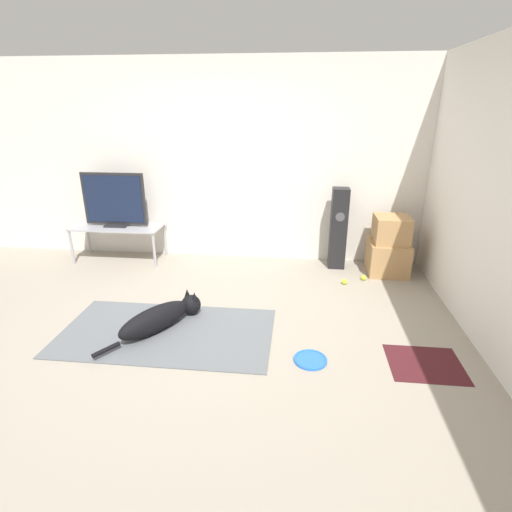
% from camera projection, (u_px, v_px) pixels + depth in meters
% --- Properties ---
extents(ground_plane, '(12.00, 12.00, 0.00)m').
position_uv_depth(ground_plane, '(186.00, 334.00, 3.68)').
color(ground_plane, '#9E9384').
extents(wall_back, '(8.00, 0.06, 2.55)m').
position_uv_depth(wall_back, '(224.00, 163.00, 5.18)').
color(wall_back, silver).
rests_on(wall_back, ground_plane).
extents(area_rug, '(1.95, 1.05, 0.01)m').
position_uv_depth(area_rug, '(167.00, 332.00, 3.71)').
color(area_rug, slate).
rests_on(area_rug, ground_plane).
extents(dog, '(0.71, 0.99, 0.26)m').
position_uv_depth(dog, '(162.00, 317.00, 3.73)').
color(dog, black).
rests_on(dog, area_rug).
extents(frisbee, '(0.28, 0.28, 0.03)m').
position_uv_depth(frisbee, '(310.00, 360.00, 3.30)').
color(frisbee, blue).
rests_on(frisbee, ground_plane).
extents(cardboard_box_lower, '(0.48, 0.48, 0.40)m').
position_uv_depth(cardboard_box_lower, '(388.00, 257.00, 4.97)').
color(cardboard_box_lower, tan).
rests_on(cardboard_box_lower, ground_plane).
extents(cardboard_box_upper, '(0.41, 0.41, 0.33)m').
position_uv_depth(cardboard_box_upper, '(391.00, 230.00, 4.84)').
color(cardboard_box_upper, tan).
rests_on(cardboard_box_upper, cardboard_box_lower).
extents(floor_speaker, '(0.20, 0.21, 1.03)m').
position_uv_depth(floor_speaker, '(338.00, 229.00, 5.05)').
color(floor_speaker, black).
rests_on(floor_speaker, ground_plane).
extents(tv_stand, '(1.18, 0.50, 0.47)m').
position_uv_depth(tv_stand, '(118.00, 229.00, 5.33)').
color(tv_stand, '#A8A8AD').
rests_on(tv_stand, ground_plane).
extents(tv, '(0.83, 0.20, 0.70)m').
position_uv_depth(tv, '(114.00, 200.00, 5.19)').
color(tv, '#232326').
rests_on(tv, tv_stand).
extents(tennis_ball_by_boxes, '(0.07, 0.07, 0.07)m').
position_uv_depth(tennis_ball_by_boxes, '(364.00, 278.00, 4.81)').
color(tennis_ball_by_boxes, '#C6E033').
rests_on(tennis_ball_by_boxes, ground_plane).
extents(tennis_ball_near_speaker, '(0.07, 0.07, 0.07)m').
position_uv_depth(tennis_ball_near_speaker, '(345.00, 282.00, 4.70)').
color(tennis_ball_near_speaker, '#C6E033').
rests_on(tennis_ball_near_speaker, ground_plane).
extents(door_mat, '(0.59, 0.51, 0.01)m').
position_uv_depth(door_mat, '(425.00, 364.00, 3.26)').
color(door_mat, '#47191E').
rests_on(door_mat, ground_plane).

